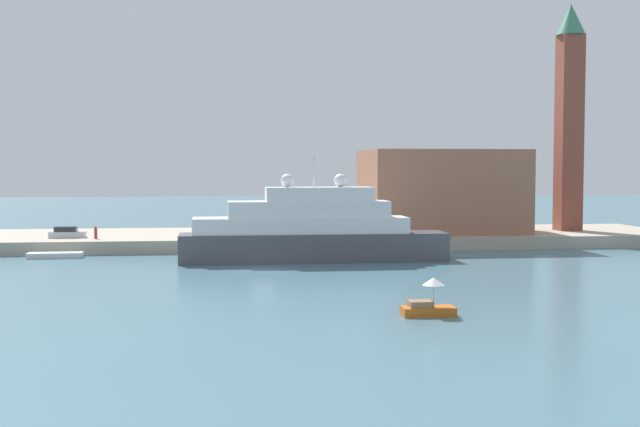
{
  "coord_description": "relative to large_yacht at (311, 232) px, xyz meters",
  "views": [
    {
      "loc": [
        -4.17,
        -79.14,
        10.08
      ],
      "look_at": [
        6.33,
        6.0,
        5.16
      ],
      "focal_mm": 45.93,
      "sensor_mm": 36.0,
      "label": 1
    }
  ],
  "objects": [
    {
      "name": "work_barge",
      "position": [
        -27.66,
        6.34,
        -2.85
      ],
      "size": [
        5.9,
        1.86,
        0.62
      ],
      "primitive_type": "cube",
      "color": "silver",
      "rests_on": "ground"
    },
    {
      "name": "parked_car",
      "position": [
        -27.82,
        14.55,
        -1.04
      ],
      "size": [
        4.27,
        1.62,
        1.34
      ],
      "color": "silver",
      "rests_on": "quay_dock"
    },
    {
      "name": "quay_dock",
      "position": [
        -5.46,
        19.09,
        -2.39
      ],
      "size": [
        110.0,
        20.48,
        1.55
      ],
      "primitive_type": "cube",
      "color": "#ADA38E",
      "rests_on": "ground"
    },
    {
      "name": "mooring_bollard",
      "position": [
        -3.1,
        10.15,
        -1.27
      ],
      "size": [
        0.49,
        0.49,
        0.7
      ],
      "primitive_type": "cylinder",
      "color": "black",
      "rests_on": "quay_dock"
    },
    {
      "name": "harbor_building",
      "position": [
        19.2,
        18.18,
        3.73
      ],
      "size": [
        19.81,
        15.3,
        10.69
      ],
      "primitive_type": "cube",
      "color": "#9E664C",
      "rests_on": "quay_dock"
    },
    {
      "name": "small_motorboat",
      "position": [
        4.35,
        -32.72,
        -2.34
      ],
      "size": [
        3.6,
        1.63,
        2.6
      ],
      "color": "#C66019",
      "rests_on": "ground"
    },
    {
      "name": "bell_tower",
      "position": [
        36.73,
        18.22,
        14.53
      ],
      "size": [
        3.85,
        3.85,
        30.04
      ],
      "color": "brown",
      "rests_on": "quay_dock"
    },
    {
      "name": "ground",
      "position": [
        -5.46,
        -7.15,
        -3.16
      ],
      "size": [
        400.0,
        400.0,
        0.0
      ],
      "primitive_type": "plane",
      "color": "slate"
    },
    {
      "name": "large_yacht",
      "position": [
        0.0,
        0.0,
        0.0
      ],
      "size": [
        28.46,
        4.99,
        11.21
      ],
      "color": "#4C4C51",
      "rests_on": "ground"
    },
    {
      "name": "person_figure",
      "position": [
        -24.2,
        12.75,
        -0.9
      ],
      "size": [
        0.36,
        0.36,
        1.55
      ],
      "color": "maroon",
      "rests_on": "quay_dock"
    }
  ]
}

